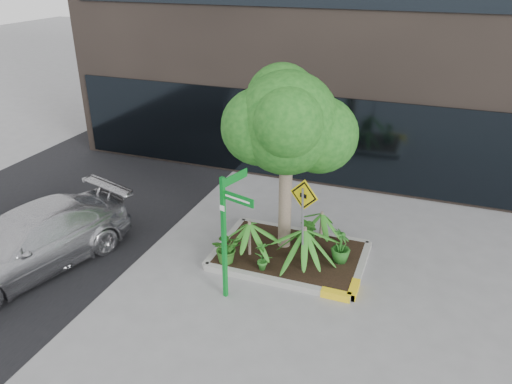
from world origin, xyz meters
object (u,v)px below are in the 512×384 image
(tree, at_px, (287,123))
(parked_car, at_px, (29,242))
(street_sign_post, at_px, (227,225))
(cattle_sign, at_px, (303,211))

(tree, xyz_separation_m, parked_car, (-4.91, -2.65, -2.42))
(tree, xyz_separation_m, street_sign_post, (-0.50, -2.05, -1.47))
(cattle_sign, bearing_deg, parked_car, -143.80)
(parked_car, bearing_deg, tree, 44.97)
(tree, bearing_deg, cattle_sign, -54.66)
(street_sign_post, bearing_deg, parked_car, -155.66)
(street_sign_post, relative_size, cattle_sign, 1.22)
(tree, distance_m, street_sign_post, 2.57)
(parked_car, bearing_deg, street_sign_post, 24.37)
(parked_car, distance_m, street_sign_post, 4.55)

